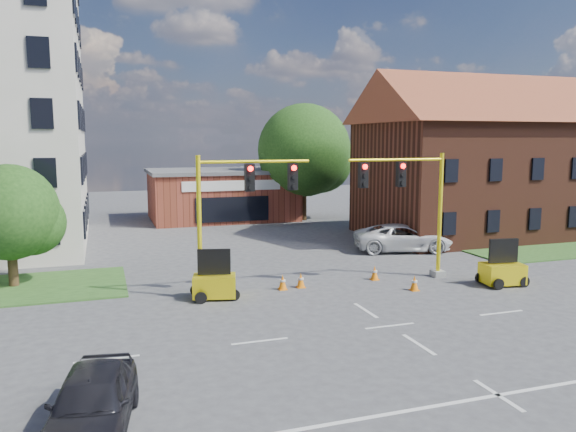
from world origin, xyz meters
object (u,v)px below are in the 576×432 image
Objects in this scene: signal_mast_west at (236,207)px; pickup_white at (403,238)px; trailer_west at (214,284)px; trailer_east at (502,271)px; sedan_dark at (92,402)px; signal_mast_east at (411,200)px.

signal_mast_west is 1.03× the size of pickup_white.
trailer_west is (-1.10, -0.31, -3.27)m from signal_mast_west.
trailer_west is 0.98× the size of trailer_east.
sedan_dark is (-18.29, -8.19, 0.11)m from trailer_east.
trailer_west is 14.70m from pickup_white.
trailer_east is (13.38, -2.11, 0.01)m from trailer_west.
pickup_white is at bearing 40.11° from trailer_west.
pickup_white is at bearing 62.55° from signal_mast_east.
trailer_west is 13.55m from trailer_east.
pickup_white is 24.74m from sedan_dark.
signal_mast_west is at bearing 180.00° from signal_mast_east.
signal_mast_east reaches higher than pickup_white.
signal_mast_west is 8.71m from signal_mast_east.
signal_mast_west is at bearing 29.07° from trailer_west.
trailer_west is at bearing 131.81° from pickup_white.
sedan_dark is at bearing -147.67° from trailer_east.
signal_mast_west is at bearing 177.07° from trailer_east.
signal_mast_west is 3.46m from trailer_west.
trailer_west is 0.35× the size of pickup_white.
trailer_east is at bearing -163.33° from pickup_white.
trailer_west is 11.41m from sedan_dark.
pickup_white reaches higher than sedan_dark.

